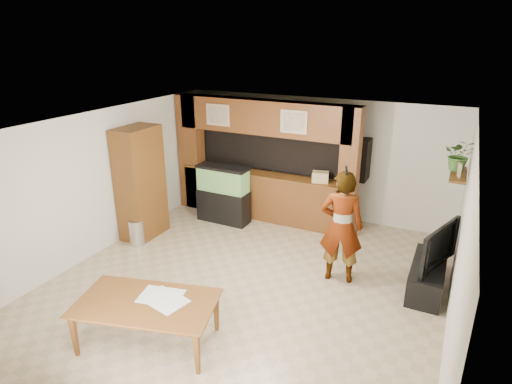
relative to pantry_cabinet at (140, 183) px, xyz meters
The scene contains 22 objects.
floor 2.99m from the pantry_cabinet, 13.74° to the right, with size 6.50×6.50×0.00m, color tan.
ceiling 3.16m from the pantry_cabinet, 13.74° to the right, with size 6.50×6.50×0.00m, color white.
wall_back 3.75m from the pantry_cabinet, 43.81° to the left, with size 6.00×6.00×0.00m, color beige.
wall_left 0.75m from the pantry_cabinet, 114.44° to the right, with size 6.50×6.50×0.00m, color beige.
wall_right 5.74m from the pantry_cabinet, ahead, with size 6.50×6.50×0.00m, color beige.
partition 2.65m from the pantry_cabinet, 48.46° to the left, with size 4.20×0.99×2.60m.
wall_clock 0.90m from the pantry_cabinet, 128.01° to the left, with size 0.05×0.25×0.25m.
wall_shelf 5.73m from the pantry_cabinet, 13.08° to the left, with size 0.25×0.90×0.04m, color brown.
pantry_cabinet is the anchor object (origin of this frame).
trash_can 0.96m from the pantry_cabinet, 68.62° to the right, with size 0.28×0.28×0.51m, color #B2B2B7.
aquarium 1.77m from the pantry_cabinet, 49.34° to the left, with size 1.13×0.42×1.25m.
tv_stand 5.44m from the pantry_cabinet, ahead, with size 0.50×1.36×0.45m, color black.
television 5.38m from the pantry_cabinet, ahead, with size 1.19×0.16×0.68m, color black.
photo_frame 5.70m from the pantry_cabinet, 11.23° to the left, with size 0.03×0.16×0.22m, color tan.
potted_plant 5.78m from the pantry_cabinet, 14.80° to the left, with size 0.48×0.41×0.53m, color #376327.
person 4.00m from the pantry_cabinet, ahead, with size 0.69×0.45×1.90m, color tan.
microphone 4.13m from the pantry_cabinet, ahead, with size 0.04×0.04×0.17m, color black.
dining_table 3.48m from the pantry_cabinet, 49.52° to the right, with size 1.79×1.00×0.63m, color brown.
newspaper_a 3.43m from the pantry_cabinet, 45.16° to the right, with size 0.54×0.39×0.01m, color silver.
newspaper_b 3.32m from the pantry_cabinet, 45.87° to the right, with size 0.55×0.40×0.01m, color silver.
newspaper_c 3.38m from the pantry_cabinet, 45.34° to the right, with size 0.50×0.36×0.01m, color silver.
counter_box 3.56m from the pantry_cabinet, 30.16° to the left, with size 0.32×0.22×0.22m, color tan.
Camera 1 is at (2.79, -5.43, 3.86)m, focal length 30.00 mm.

